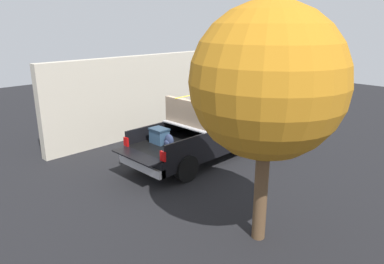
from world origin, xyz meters
The scene contains 5 objects.
ground_plane centered at (0.00, 0.00, 0.00)m, with size 40.00×40.00×0.00m, color black.
pickup_truck centered at (0.38, 0.00, 0.98)m, with size 6.05×2.06×2.23m.
building_facade centered at (0.61, 3.82, 1.65)m, with size 9.33×0.36×3.31m, color beige.
tree_background centered at (-2.65, -4.14, 3.46)m, with size 3.11×3.11×5.03m.
trash_can centered at (3.11, 2.84, 0.50)m, with size 0.60×0.60×0.98m.
Camera 1 is at (-8.58, -8.00, 4.60)m, focal length 33.36 mm.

